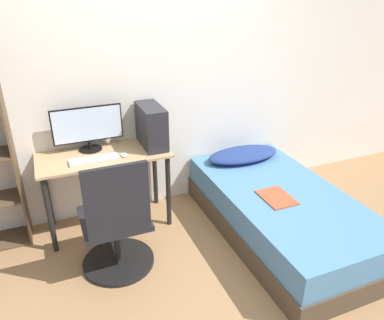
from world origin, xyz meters
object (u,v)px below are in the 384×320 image
at_px(pc_tower, 151,126).
at_px(monitor, 88,127).
at_px(bed, 280,213).
at_px(office_chair, 117,230).
at_px(keyboard, 94,160).

bearing_deg(pc_tower, monitor, 167.76).
xyz_separation_m(bed, pc_tower, (-0.94, 0.73, 0.70)).
distance_m(office_chair, monitor, 0.96).
bearing_deg(office_chair, bed, -3.23).
relative_size(monitor, keyboard, 1.49).
relative_size(office_chair, bed, 0.51).
bearing_deg(bed, keyboard, 157.75).
bearing_deg(office_chair, monitor, 92.65).
xyz_separation_m(office_chair, keyboard, (-0.04, 0.52, 0.37)).
bearing_deg(monitor, pc_tower, -12.24).
xyz_separation_m(monitor, keyboard, (-0.01, -0.24, -0.20)).
xyz_separation_m(office_chair, pc_tower, (0.50, 0.65, 0.54)).
xyz_separation_m(keyboard, pc_tower, (0.54, 0.13, 0.17)).
distance_m(bed, monitor, 1.85).
height_order(bed, monitor, monitor).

